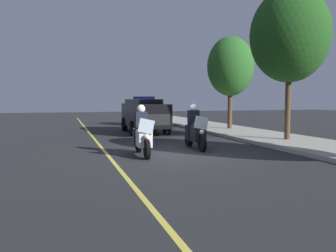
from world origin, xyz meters
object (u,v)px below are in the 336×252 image
object	(u,v)px
police_motorcycle_lead_left	(142,135)
tree_far_back	(230,67)
police_motorcycle_lead_right	(195,131)
police_suv	(144,114)
tree_mid_block	(290,36)
cyclist_background	(160,114)

from	to	relation	value
police_motorcycle_lead_left	tree_far_back	world-z (taller)	tree_far_back
police_motorcycle_lead_left	police_motorcycle_lead_right	xyz separation A→B (m)	(-0.89, 2.26, 0.00)
police_suv	tree_mid_block	xyz separation A→B (m)	(5.75, 5.25, 3.63)
police_motorcycle_lead_left	police_motorcycle_lead_right	size ratio (longest dim) A/B	1.00
police_motorcycle_lead_left	tree_mid_block	bearing A→B (deg)	105.08
cyclist_background	police_motorcycle_lead_left	bearing A→B (deg)	-18.51
tree_mid_block	police_motorcycle_lead_right	bearing A→B (deg)	-78.09
police_suv	tree_far_back	world-z (taller)	tree_far_back
cyclist_background	tree_far_back	xyz separation A→B (m)	(4.54, 3.16, 3.04)
police_motorcycle_lead_right	cyclist_background	size ratio (longest dim) A/B	1.22
police_motorcycle_lead_right	police_motorcycle_lead_left	bearing A→B (deg)	-68.45
tree_mid_block	tree_far_back	xyz separation A→B (m)	(-6.00, 0.21, -0.82)
tree_mid_block	tree_far_back	distance (m)	6.06
tree_far_back	cyclist_background	bearing A→B (deg)	-145.17
police_motorcycle_lead_right	cyclist_background	xyz separation A→B (m)	(-11.57, 1.91, 0.14)
cyclist_background	tree_mid_block	world-z (taller)	tree_mid_block
cyclist_background	police_motorcycle_lead_right	bearing A→B (deg)	-9.36
police_motorcycle_lead_right	tree_mid_block	world-z (taller)	tree_mid_block
police_motorcycle_lead_right	police_suv	world-z (taller)	police_suv
tree_far_back	police_motorcycle_lead_right	bearing A→B (deg)	-35.79
police_suv	cyclist_background	bearing A→B (deg)	154.28
police_suv	police_motorcycle_lead_left	bearing A→B (deg)	-13.65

